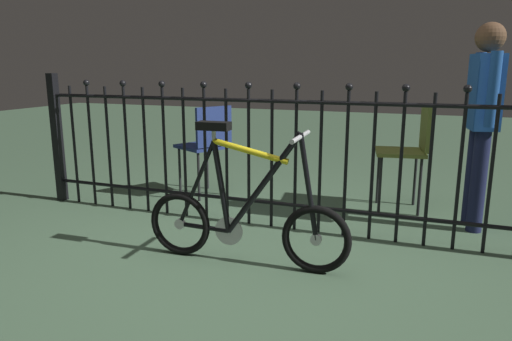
% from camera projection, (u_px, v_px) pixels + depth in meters
% --- Properties ---
extents(ground_plane, '(20.00, 20.00, 0.00)m').
position_uv_depth(ground_plane, '(243.00, 265.00, 2.88)').
color(ground_plane, '#446047').
extents(iron_fence, '(4.25, 0.07, 1.13)m').
position_uv_depth(iron_fence, '(271.00, 153.00, 3.46)').
color(iron_fence, black).
rests_on(iron_fence, ground).
extents(bicycle, '(1.30, 0.40, 0.87)m').
position_uv_depth(bicycle, '(244.00, 217.00, 2.85)').
color(bicycle, black).
rests_on(bicycle, ground).
extents(chair_navy, '(0.53, 0.53, 0.84)m').
position_uv_depth(chair_navy, '(207.00, 141.00, 4.30)').
color(chair_navy, black).
rests_on(chair_navy, ground).
extents(chair_olive, '(0.45, 0.45, 0.88)m').
position_uv_depth(chair_olive, '(410.00, 146.00, 3.88)').
color(chair_olive, black).
rests_on(chair_olive, ground).
extents(person_visitor, '(0.23, 0.47, 1.49)m').
position_uv_depth(person_visitor, '(483.00, 111.00, 3.36)').
color(person_visitor, '#191E3F').
rests_on(person_visitor, ground).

